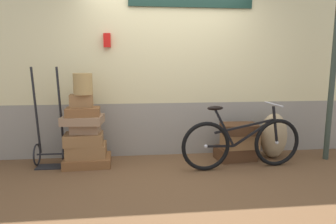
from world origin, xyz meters
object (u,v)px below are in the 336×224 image
object	(u,v)px
suitcase_2	(84,139)
luggage_trolley	(50,144)
suitcase_3	(86,128)
bicycle	(242,143)
suitcase_1	(87,150)
suitcase_5	(83,112)
burlap_sack	(274,136)
suitcase_4	(83,120)
suitcase_8	(240,140)
suitcase_9	(239,129)
wicker_basket	(83,84)
suitcase_6	(81,101)
suitcase_7	(235,153)
suitcase_0	(88,161)

from	to	relation	value
suitcase_2	luggage_trolley	xyz separation A→B (m)	(-0.48, 0.07, -0.07)
suitcase_3	bicycle	world-z (taller)	bicycle
suitcase_1	luggage_trolley	size ratio (longest dim) A/B	0.39
suitcase_5	luggage_trolley	size ratio (longest dim) A/B	0.32
burlap_sack	suitcase_4	bearing A→B (deg)	-178.99
suitcase_8	suitcase_9	bearing A→B (deg)	-144.41
suitcase_8	wicker_basket	world-z (taller)	wicker_basket
suitcase_8	wicker_basket	distance (m)	2.42
suitcase_5	suitcase_8	distance (m)	2.32
suitcase_5	suitcase_1	bearing A→B (deg)	70.69
suitcase_6	wicker_basket	xyz separation A→B (m)	(0.03, -0.03, 0.24)
suitcase_1	bicycle	size ratio (longest dim) A/B	0.31
suitcase_1	burlap_sack	size ratio (longest dim) A/B	0.78
burlap_sack	suitcase_9	bearing A→B (deg)	-173.77
suitcase_4	suitcase_7	world-z (taller)	suitcase_4
suitcase_7	burlap_sack	size ratio (longest dim) A/B	0.80
suitcase_2	suitcase_6	bearing A→B (deg)	111.27
suitcase_3	wicker_basket	size ratio (longest dim) A/B	1.33
suitcase_9	burlap_sack	world-z (taller)	burlap_sack
wicker_basket	suitcase_0	bearing A→B (deg)	11.22
suitcase_1	bicycle	world-z (taller)	bicycle
suitcase_9	bicycle	distance (m)	0.37
suitcase_9	suitcase_2	bearing A→B (deg)	-176.42
bicycle	wicker_basket	bearing A→B (deg)	170.53
suitcase_7	wicker_basket	xyz separation A→B (m)	(-2.21, -0.02, 1.07)
burlap_sack	suitcase_0	bearing A→B (deg)	-179.23
luggage_trolley	bicycle	world-z (taller)	luggage_trolley
wicker_basket	bicycle	world-z (taller)	wicker_basket
suitcase_6	luggage_trolley	world-z (taller)	luggage_trolley
suitcase_0	suitcase_4	distance (m)	0.60
suitcase_1	suitcase_2	world-z (taller)	suitcase_2
suitcase_3	suitcase_5	bearing A→B (deg)	-100.23
luggage_trolley	suitcase_0	bearing A→B (deg)	-6.51
suitcase_1	wicker_basket	size ratio (longest dim) A/B	1.85
suitcase_5	luggage_trolley	distance (m)	0.69
suitcase_1	suitcase_2	size ratio (longest dim) A/B	1.03
suitcase_4	suitcase_8	xyz separation A→B (m)	(2.28, -0.00, -0.36)
luggage_trolley	burlap_sack	xyz separation A→B (m)	(3.32, -0.02, 0.03)
luggage_trolley	suitcase_2	bearing A→B (deg)	-7.75
suitcase_0	suitcase_2	xyz separation A→B (m)	(-0.04, -0.01, 0.32)
suitcase_1	suitcase_6	world-z (taller)	suitcase_6
suitcase_6	suitcase_7	bearing A→B (deg)	-3.83
suitcase_2	suitcase_5	world-z (taller)	suitcase_5
suitcase_2	suitcase_8	bearing A→B (deg)	-2.97
burlap_sack	luggage_trolley	bearing A→B (deg)	179.62
suitcase_1	suitcase_7	world-z (taller)	suitcase_1
suitcase_0	suitcase_5	world-z (taller)	suitcase_5
suitcase_0	bicycle	distance (m)	2.20
suitcase_2	suitcase_7	size ratio (longest dim) A/B	0.94
suitcase_0	suitcase_7	distance (m)	2.19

